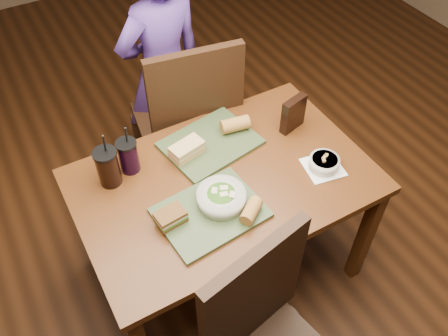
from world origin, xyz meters
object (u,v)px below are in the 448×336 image
(dining_table, at_px, (224,192))
(salad_bowl, at_px, (221,197))
(baguette_near, at_px, (251,211))
(chair_far, at_px, (188,119))
(tray_near, at_px, (210,213))
(diner, at_px, (163,71))
(chip_bag, at_px, (293,114))
(sandwich_near, at_px, (171,217))
(cup_cola, at_px, (108,167))
(sandwich_far, at_px, (187,149))
(soup_bowl, at_px, (324,163))
(cup_berry, at_px, (128,156))
(tray_far, at_px, (210,143))
(baguette_far, at_px, (235,125))

(dining_table, relative_size, salad_bowl, 6.36)
(dining_table, xyz_separation_m, baguette_near, (-0.01, -0.24, 0.14))
(chair_far, xyz_separation_m, tray_near, (-0.24, -0.71, 0.14))
(diner, xyz_separation_m, chip_bag, (0.34, -0.76, 0.11))
(chair_far, relative_size, sandwich_near, 8.81)
(diner, relative_size, chip_bag, 8.21)
(cup_cola, height_order, chip_bag, cup_cola)
(sandwich_near, bearing_deg, chip_bag, 17.26)
(diner, relative_size, salad_bowl, 7.10)
(chair_far, bearing_deg, salad_bowl, -104.68)
(cup_cola, bearing_deg, sandwich_far, -5.01)
(tray_near, height_order, soup_bowl, soup_bowl)
(cup_cola, bearing_deg, diner, 50.36)
(diner, bearing_deg, dining_table, 75.02)
(diner, bearing_deg, cup_berry, 46.84)
(tray_far, relative_size, baguette_far, 3.08)
(diner, distance_m, sandwich_near, 1.08)
(salad_bowl, height_order, cup_berry, cup_berry)
(baguette_near, bearing_deg, chip_bag, 38.66)
(sandwich_far, bearing_deg, dining_table, -67.79)
(dining_table, bearing_deg, tray_near, -135.60)
(dining_table, distance_m, cup_berry, 0.46)
(sandwich_near, bearing_deg, cup_cola, 111.34)
(sandwich_near, distance_m, sandwich_far, 0.38)
(cup_cola, bearing_deg, dining_table, -27.67)
(cup_berry, distance_m, chip_bag, 0.80)
(sandwich_near, bearing_deg, tray_near, -11.88)
(tray_near, xyz_separation_m, tray_far, (0.19, 0.36, 0.00))
(chip_bag, bearing_deg, diner, 99.55)
(sandwich_near, bearing_deg, baguette_far, 34.34)
(soup_bowl, bearing_deg, sandwich_far, 144.42)
(soup_bowl, bearing_deg, tray_far, 134.59)
(salad_bowl, relative_size, chip_bag, 1.16)
(baguette_far, height_order, chip_bag, chip_bag)
(tray_far, relative_size, sandwich_far, 2.48)
(chair_far, relative_size, chip_bag, 6.31)
(diner, height_order, sandwich_far, diner)
(cup_berry, bearing_deg, sandwich_near, -85.42)
(tray_near, distance_m, cup_cola, 0.48)
(soup_bowl, height_order, sandwich_near, sandwich_near)
(cup_berry, bearing_deg, salad_bowl, -56.22)
(dining_table, xyz_separation_m, baguette_far, (0.19, 0.23, 0.14))
(cup_berry, bearing_deg, tray_far, -6.03)
(sandwich_near, xyz_separation_m, baguette_near, (0.30, -0.13, 0.00))
(diner, bearing_deg, baguette_near, 76.04)
(chair_far, xyz_separation_m, cup_berry, (-0.44, -0.31, 0.21))
(chair_far, xyz_separation_m, soup_bowl, (0.32, -0.73, 0.16))
(baguette_near, distance_m, baguette_far, 0.51)
(cup_cola, xyz_separation_m, cup_berry, (0.10, 0.03, -0.01))
(dining_table, distance_m, cup_cola, 0.53)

